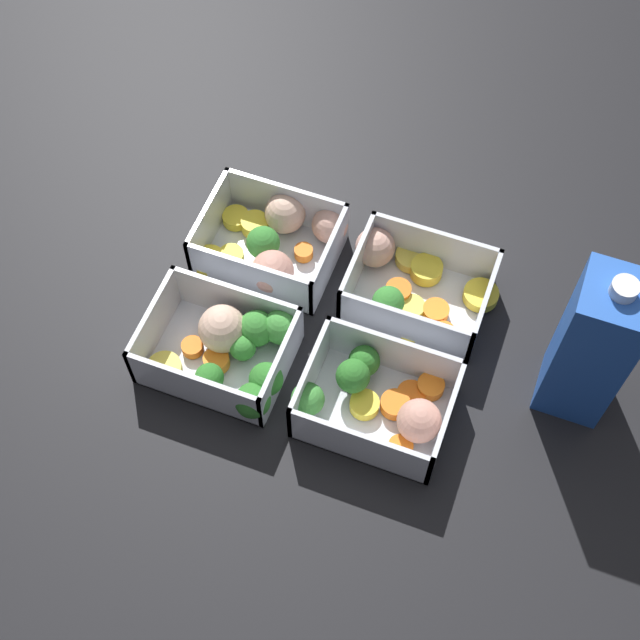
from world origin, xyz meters
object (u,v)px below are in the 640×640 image
container_far_left (377,400)px  container_far_right (233,349)px  container_near_right (276,241)px  juice_carton (593,346)px  container_near_left (410,284)px

container_far_left → container_far_right: (0.16, -0.00, 0.00)m
container_far_left → container_far_right: 0.16m
container_near_right → container_far_left: same height
container_far_right → juice_carton: bearing=-165.3°
container_far_left → juice_carton: 0.21m
container_far_left → container_far_right: same height
container_near_left → juice_carton: juice_carton is taller
container_far_left → container_near_left: bearing=-85.3°
container_near_right → juice_carton: juice_carton is taller
container_near_right → container_far_left: 0.22m
container_far_left → juice_carton: (-0.18, -0.09, 0.07)m
juice_carton → container_near_right: bearing=-8.8°
container_near_left → container_near_right: 0.16m
container_near_left → container_near_right: bearing=0.2°
container_near_left → container_far_left: (-0.01, 0.14, 0.00)m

